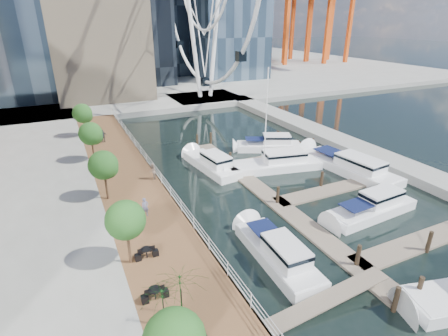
% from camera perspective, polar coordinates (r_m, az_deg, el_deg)
% --- Properties ---
extents(ground, '(520.00, 520.00, 0.00)m').
position_cam_1_polar(ground, '(26.57, 12.91, -14.73)').
color(ground, black).
rests_on(ground, ground).
extents(boardwalk, '(6.00, 60.00, 1.00)m').
position_cam_1_polar(boardwalk, '(34.97, -14.65, -4.06)').
color(boardwalk, brown).
rests_on(boardwalk, ground).
extents(seawall, '(0.25, 60.00, 1.00)m').
position_cam_1_polar(seawall, '(35.52, -9.93, -3.17)').
color(seawall, '#595954').
rests_on(seawall, ground).
extents(land_far, '(200.00, 114.00, 1.00)m').
position_cam_1_polar(land_far, '(119.75, -19.15, 14.54)').
color(land_far, gray).
rests_on(land_far, ground).
extents(breakwater, '(4.00, 60.00, 1.00)m').
position_cam_1_polar(breakwater, '(51.80, 17.15, 4.67)').
color(breakwater, gray).
rests_on(breakwater, ground).
extents(pier, '(14.00, 12.00, 1.00)m').
position_cam_1_polar(pier, '(75.07, -3.06, 11.22)').
color(pier, gray).
rests_on(pier, ground).
extents(railing, '(0.10, 60.00, 1.05)m').
position_cam_1_polar(railing, '(35.06, -10.20, -1.70)').
color(railing, white).
rests_on(railing, boardwalk).
extents(floating_docks, '(16.00, 34.00, 2.60)m').
position_cam_1_polar(floating_docks, '(37.32, 13.42, -2.15)').
color(floating_docks, '#6D6051').
rests_on(floating_docks, ground).
extents(port_cranes, '(40.00, 52.00, 38.00)m').
position_cam_1_polar(port_cranes, '(138.28, 11.83, 24.43)').
color(port_cranes, '#D84C14').
rests_on(port_cranes, ground).
extents(street_trees, '(2.60, 42.60, 4.60)m').
position_cam_1_polar(street_trees, '(32.26, -19.11, 0.43)').
color(street_trees, '#3F2B1C').
rests_on(street_trees, ground).
extents(cafe_tables, '(2.50, 13.70, 0.74)m').
position_cam_1_polar(cafe_tables, '(20.56, -8.48, -22.81)').
color(cafe_tables, black).
rests_on(cafe_tables, ground).
extents(yacht_foreground, '(9.92, 3.24, 2.15)m').
position_cam_1_polar(yacht_foreground, '(33.94, 22.76, -7.06)').
color(yacht_foreground, white).
rests_on(yacht_foreground, ground).
extents(pedestrian_near, '(0.66, 0.49, 1.64)m').
position_cam_1_polar(pedestrian_near, '(29.57, -12.75, -6.25)').
color(pedestrian_near, '#545570').
rests_on(pedestrian_near, boardwalk).
extents(pedestrian_mid, '(0.87, 0.99, 1.70)m').
position_cam_1_polar(pedestrian_mid, '(35.94, -11.58, -0.60)').
color(pedestrian_mid, '#876E5D').
rests_on(pedestrian_mid, boardwalk).
extents(pedestrian_far, '(1.01, 0.47, 1.68)m').
position_cam_1_polar(pedestrian_far, '(48.79, -19.10, 4.96)').
color(pedestrian_far, '#2D3038').
rests_on(pedestrian_far, boardwalk).
extents(moored_yachts, '(20.28, 33.98, 11.50)m').
position_cam_1_polar(moored_yachts, '(38.98, 10.04, -1.52)').
color(moored_yachts, white).
rests_on(moored_yachts, ground).
extents(cafe_seating, '(5.02, 11.39, 2.76)m').
position_cam_1_polar(cafe_seating, '(18.79, -7.24, -24.37)').
color(cafe_seating, black).
rests_on(cafe_seating, ground).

